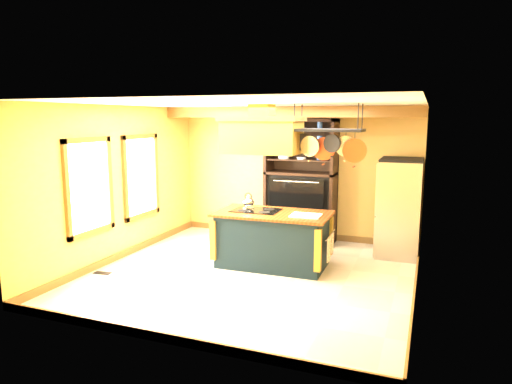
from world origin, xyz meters
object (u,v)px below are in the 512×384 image
Objects in this scene: range_hood at (262,133)px; refrigerator at (399,210)px; hutch at (301,195)px; pot_rack at (329,138)px; kitchen_island at (273,239)px.

refrigerator is (2.13, 1.39, -1.39)m from range_hood.
range_hood is at bearing -146.87° from refrigerator.
pot_rack is at bearing -62.31° from hutch.
kitchen_island is at bearing -144.28° from refrigerator.
refrigerator is at bearing 33.13° from range_hood.
kitchen_island is at bearing 179.96° from pot_rack.
range_hood reaches higher than kitchen_island.
pot_rack is at bearing -0.00° from range_hood.
hutch is at bearing 170.18° from refrigerator.
range_hood reaches higher than hutch.
range_hood is 0.76× the size of refrigerator.
refrigerator is at bearing 34.59° from kitchen_island.
hutch reaches higher than refrigerator.
hutch is at bearing 88.40° from kitchen_island.
hutch is at bearing 117.69° from pot_rack.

